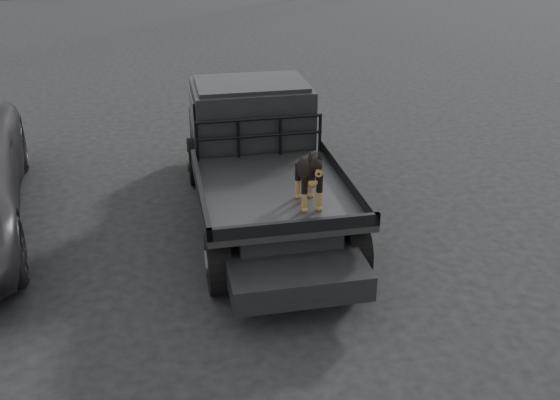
{
  "coord_description": "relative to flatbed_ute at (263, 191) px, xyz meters",
  "views": [
    {
      "loc": [
        -0.72,
        -6.55,
        4.25
      ],
      "look_at": [
        0.47,
        -0.64,
        1.31
      ],
      "focal_mm": 40.0,
      "sensor_mm": 36.0,
      "label": 1
    }
  ],
  "objects": [
    {
      "name": "headache_rack",
      "position": [
        0.0,
        0.2,
        0.74
      ],
      "size": [
        1.8,
        0.08,
        0.55
      ],
      "primitive_type": null,
      "color": "black",
      "rests_on": "flatbed_ute"
    },
    {
      "name": "ute_cab",
      "position": [
        0.0,
        0.95,
        0.9
      ],
      "size": [
        1.72,
        1.3,
        0.88
      ],
      "primitive_type": null,
      "color": "black",
      "rests_on": "flatbed_ute"
    },
    {
      "name": "flatbed_ute",
      "position": [
        0.0,
        0.0,
        0.0
      ],
      "size": [
        2.0,
        5.4,
        0.92
      ],
      "primitive_type": null,
      "color": "black",
      "rests_on": "ground"
    },
    {
      "name": "ground",
      "position": [
        -0.63,
        -1.43,
        -0.46
      ],
      "size": [
        120.0,
        120.0,
        0.0
      ],
      "primitive_type": "plane",
      "color": "black",
      "rests_on": "ground"
    },
    {
      "name": "dog",
      "position": [
        0.31,
        -1.43,
        0.83
      ],
      "size": [
        0.32,
        0.6,
        0.74
      ],
      "primitive_type": null,
      "color": "black",
      "rests_on": "flatbed_ute"
    }
  ]
}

